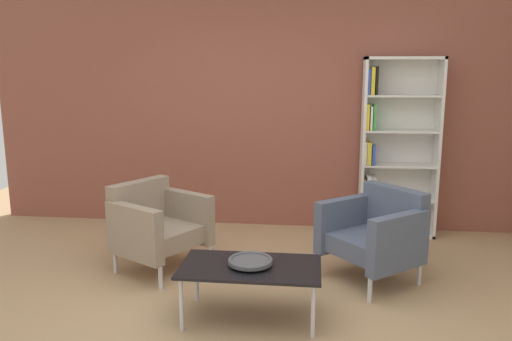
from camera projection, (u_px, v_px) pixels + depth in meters
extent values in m
plane|color=tan|center=(238.00, 326.00, 3.58)|extent=(8.32, 8.32, 0.00)
cube|color=brown|center=(270.00, 99.00, 5.69)|extent=(6.40, 0.12, 2.90)
cube|color=silver|center=(363.00, 147.00, 5.45)|extent=(0.03, 0.30, 1.90)
cube|color=silver|center=(437.00, 149.00, 5.36)|extent=(0.03, 0.30, 1.90)
cube|color=silver|center=(404.00, 58.00, 5.22)|extent=(0.80, 0.30, 0.03)
cube|color=silver|center=(395.00, 232.00, 5.59)|extent=(0.80, 0.30, 0.03)
cube|color=silver|center=(397.00, 146.00, 5.54)|extent=(0.80, 0.02, 1.90)
cube|color=silver|center=(397.00, 198.00, 5.51)|extent=(0.76, 0.28, 0.02)
cube|color=silver|center=(398.00, 165.00, 5.44)|extent=(0.76, 0.28, 0.02)
cube|color=silver|center=(400.00, 131.00, 5.37)|extent=(0.76, 0.28, 0.02)
cube|color=silver|center=(402.00, 96.00, 5.30)|extent=(0.76, 0.28, 0.02)
cube|color=blue|center=(363.00, 218.00, 5.55)|extent=(0.04, 0.19, 0.26)
cube|color=blue|center=(368.00, 218.00, 5.53)|extent=(0.04, 0.17, 0.29)
cube|color=red|center=(372.00, 220.00, 5.56)|extent=(0.04, 0.22, 0.22)
cube|color=olive|center=(377.00, 216.00, 5.53)|extent=(0.02, 0.19, 0.32)
cube|color=olive|center=(364.00, 188.00, 5.49)|extent=(0.03, 0.21, 0.21)
cube|color=white|center=(368.00, 187.00, 5.48)|extent=(0.04, 0.19, 0.24)
cube|color=white|center=(373.00, 187.00, 5.49)|extent=(0.04, 0.23, 0.23)
cube|color=white|center=(365.00, 153.00, 5.42)|extent=(0.02, 0.20, 0.24)
cube|color=yellow|center=(368.00, 153.00, 5.43)|extent=(0.04, 0.23, 0.24)
cube|color=blue|center=(373.00, 155.00, 5.40)|extent=(0.03, 0.17, 0.21)
cube|color=yellow|center=(367.00, 117.00, 5.33)|extent=(0.03, 0.17, 0.27)
cube|color=white|center=(371.00, 118.00, 5.35)|extent=(0.02, 0.22, 0.25)
cube|color=green|center=(374.00, 117.00, 5.35)|extent=(0.02, 0.23, 0.27)
cube|color=blue|center=(368.00, 82.00, 5.29)|extent=(0.03, 0.25, 0.26)
cube|color=yellow|center=(372.00, 81.00, 5.27)|extent=(0.04, 0.21, 0.28)
cube|color=black|center=(376.00, 81.00, 5.25)|extent=(0.02, 0.18, 0.29)
cube|color=black|center=(250.00, 267.00, 3.62)|extent=(1.00, 0.56, 0.02)
cylinder|color=silver|center=(181.00, 304.00, 3.49)|extent=(0.03, 0.03, 0.38)
cylinder|color=silver|center=(313.00, 311.00, 3.39)|extent=(0.03, 0.03, 0.38)
cylinder|color=silver|center=(197.00, 277.00, 3.94)|extent=(0.03, 0.03, 0.38)
cylinder|color=silver|center=(313.00, 283.00, 3.84)|extent=(0.03, 0.03, 0.38)
cylinder|color=#4C4C51|center=(250.00, 264.00, 3.62)|extent=(0.13, 0.13, 0.02)
cylinder|color=#4C4C51|center=(250.00, 262.00, 3.62)|extent=(0.32, 0.32, 0.02)
torus|color=#4C4C51|center=(250.00, 260.00, 3.61)|extent=(0.32, 0.32, 0.02)
cube|color=gray|center=(161.00, 235.00, 4.53)|extent=(0.82, 0.85, 0.16)
cube|color=gray|center=(139.00, 201.00, 4.64)|extent=(0.43, 0.61, 0.38)
cube|color=gray|center=(134.00, 233.00, 4.26)|extent=(0.59, 0.40, 0.46)
cube|color=gray|center=(187.00, 216.00, 4.74)|extent=(0.59, 0.40, 0.46)
cylinder|color=silver|center=(160.00, 275.00, 4.15)|extent=(0.04, 0.04, 0.24)
cylinder|color=silver|center=(210.00, 254.00, 4.62)|extent=(0.04, 0.04, 0.24)
cylinder|color=silver|center=(115.00, 260.00, 4.50)|extent=(0.04, 0.04, 0.24)
cylinder|color=silver|center=(166.00, 242.00, 4.97)|extent=(0.04, 0.04, 0.24)
cube|color=#4C566B|center=(371.00, 244.00, 4.30)|extent=(0.86, 0.86, 0.16)
cube|color=#4C566B|center=(394.00, 209.00, 4.39)|extent=(0.50, 0.57, 0.38)
cube|color=#4C566B|center=(344.00, 223.00, 4.52)|extent=(0.54, 0.48, 0.46)
cube|color=#4C566B|center=(399.00, 243.00, 4.01)|extent=(0.54, 0.48, 0.46)
cylinder|color=silver|center=(319.00, 263.00, 4.41)|extent=(0.04, 0.04, 0.24)
cylinder|color=silver|center=(370.00, 287.00, 3.92)|extent=(0.04, 0.04, 0.24)
cylinder|color=silver|center=(367.00, 250.00, 4.73)|extent=(0.04, 0.04, 0.24)
cylinder|color=silver|center=(419.00, 271.00, 4.24)|extent=(0.04, 0.04, 0.24)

